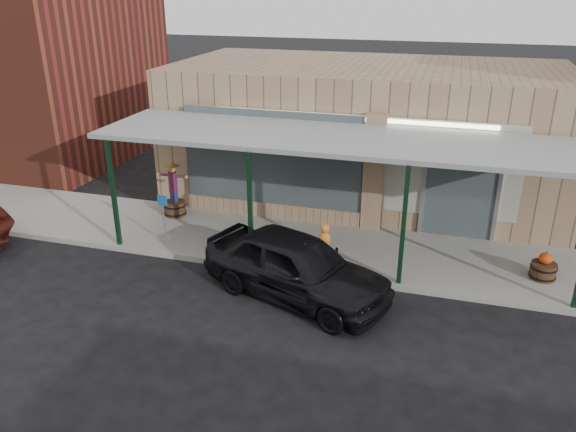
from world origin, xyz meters
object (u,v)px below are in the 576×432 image
(barrel_scarecrow, at_px, (174,197))
(handicap_sign, at_px, (163,213))
(barrel_pumpkin, at_px, (543,269))
(parked_sedan, at_px, (296,266))

(barrel_scarecrow, bearing_deg, handicap_sign, -94.70)
(barrel_pumpkin, bearing_deg, parked_sedan, -158.41)
(barrel_scarecrow, xyz_separation_m, parked_sedan, (4.61, -3.20, 0.04))
(barrel_scarecrow, relative_size, barrel_pumpkin, 2.40)
(barrel_pumpkin, bearing_deg, barrel_scarecrow, 173.88)
(barrel_scarecrow, height_order, handicap_sign, barrel_scarecrow)
(barrel_scarecrow, distance_m, barrel_pumpkin, 10.06)
(handicap_sign, distance_m, parked_sedan, 4.24)
(barrel_scarecrow, height_order, parked_sedan, barrel_scarecrow)
(barrel_pumpkin, xyz_separation_m, handicap_sign, (-9.37, -0.72, 0.61))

